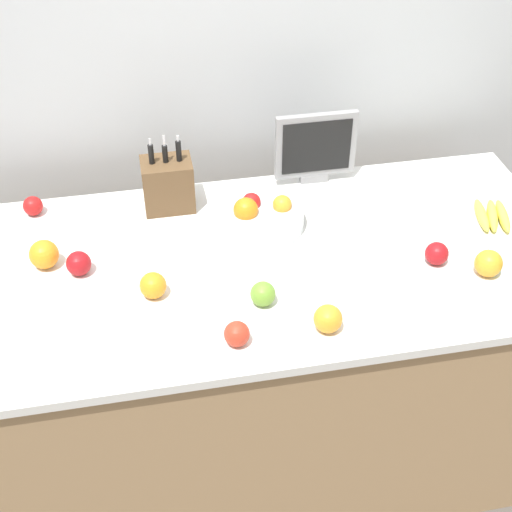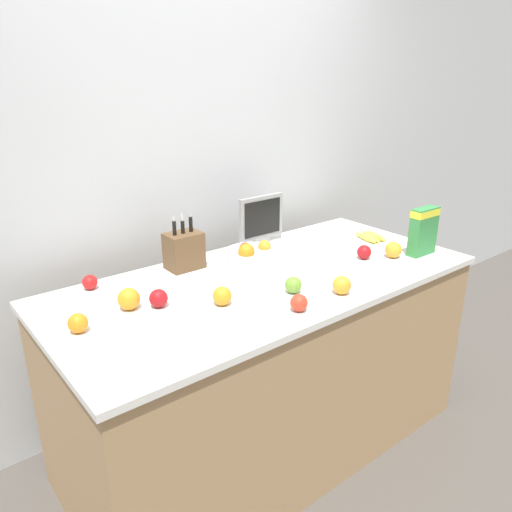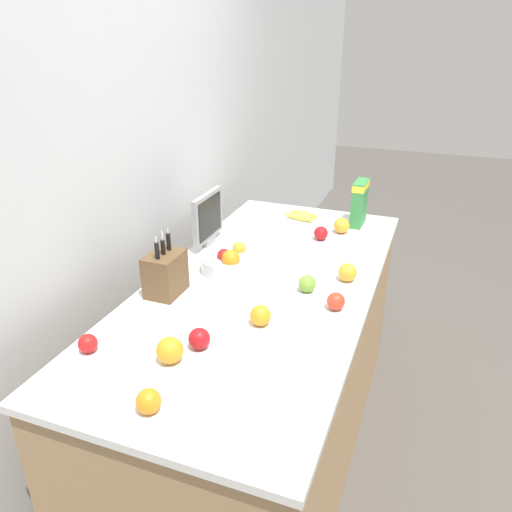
% 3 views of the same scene
% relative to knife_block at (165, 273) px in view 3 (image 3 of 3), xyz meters
% --- Properties ---
extents(ground_plane, '(14.00, 14.00, 0.00)m').
position_rel_knife_block_xyz_m(ground_plane, '(0.24, -0.34, -1.02)').
color(ground_plane, '#514C47').
extents(wall_back, '(9.00, 0.06, 2.60)m').
position_rel_knife_block_xyz_m(wall_back, '(0.24, 0.34, 0.28)').
color(wall_back, silver).
rests_on(wall_back, ground_plane).
extents(counter, '(2.00, 0.92, 0.93)m').
position_rel_knife_block_xyz_m(counter, '(0.24, -0.34, -0.56)').
color(counter, tan).
rests_on(counter, ground_plane).
extents(knife_block, '(0.17, 0.13, 0.27)m').
position_rel_knife_block_xyz_m(knife_block, '(0.00, 0.00, 0.00)').
color(knife_block, brown).
rests_on(knife_block, counter).
extents(small_monitor, '(0.28, 0.03, 0.27)m').
position_rel_knife_block_xyz_m(small_monitor, '(0.52, 0.06, 0.05)').
color(small_monitor, gray).
rests_on(small_monitor, counter).
extents(cereal_box, '(0.17, 0.07, 0.25)m').
position_rel_knife_block_xyz_m(cereal_box, '(1.06, -0.59, 0.05)').
color(cereal_box, '#338442').
rests_on(cereal_box, counter).
extents(fruit_bowl, '(0.28, 0.28, 0.13)m').
position_rel_knife_block_xyz_m(fruit_bowl, '(0.28, -0.17, -0.05)').
color(fruit_bowl, silver).
rests_on(fruit_bowl, counter).
extents(banana_bunch, '(0.14, 0.20, 0.03)m').
position_rel_knife_block_xyz_m(banana_bunch, '(1.04, -0.28, -0.07)').
color(banana_bunch, yellow).
rests_on(banana_bunch, counter).
extents(apple_middle, '(0.07, 0.07, 0.07)m').
position_rel_knife_block_xyz_m(apple_middle, '(0.22, -0.54, -0.05)').
color(apple_middle, '#6B9E33').
rests_on(apple_middle, counter).
extents(apple_by_knife_block, '(0.07, 0.07, 0.07)m').
position_rel_knife_block_xyz_m(apple_by_knife_block, '(0.12, -0.68, -0.05)').
color(apple_by_knife_block, red).
rests_on(apple_by_knife_block, counter).
extents(apple_front, '(0.08, 0.08, 0.08)m').
position_rel_knife_block_xyz_m(apple_front, '(-0.30, -0.30, -0.05)').
color(apple_front, '#A31419').
rests_on(apple_front, counter).
extents(apple_near_bananas, '(0.07, 0.07, 0.07)m').
position_rel_knife_block_xyz_m(apple_near_bananas, '(0.77, -0.46, -0.05)').
color(apple_near_bananas, '#A31419').
rests_on(apple_near_bananas, counter).
extents(apple_leftmost, '(0.07, 0.07, 0.07)m').
position_rel_knife_block_xyz_m(apple_leftmost, '(-0.45, 0.04, -0.06)').
color(apple_leftmost, red).
rests_on(apple_leftmost, counter).
extents(orange_by_cereal, '(0.09, 0.09, 0.09)m').
position_rel_knife_block_xyz_m(orange_by_cereal, '(-0.40, -0.25, -0.05)').
color(orange_by_cereal, orange).
rests_on(orange_by_cereal, counter).
extents(orange_front_right, '(0.08, 0.08, 0.08)m').
position_rel_knife_block_xyz_m(orange_front_right, '(0.90, -0.54, -0.05)').
color(orange_front_right, orange).
rests_on(orange_front_right, counter).
extents(orange_mid_left, '(0.08, 0.08, 0.08)m').
position_rel_knife_block_xyz_m(orange_mid_left, '(-0.09, -0.44, -0.05)').
color(orange_mid_left, orange).
rests_on(orange_mid_left, counter).
extents(orange_front_center, '(0.08, 0.08, 0.08)m').
position_rel_knife_block_xyz_m(orange_front_center, '(0.37, -0.67, -0.05)').
color(orange_front_center, orange).
rests_on(orange_front_center, counter).
extents(orange_back_center, '(0.07, 0.07, 0.07)m').
position_rel_knife_block_xyz_m(orange_back_center, '(-0.63, -0.30, -0.05)').
color(orange_back_center, orange).
rests_on(orange_back_center, counter).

